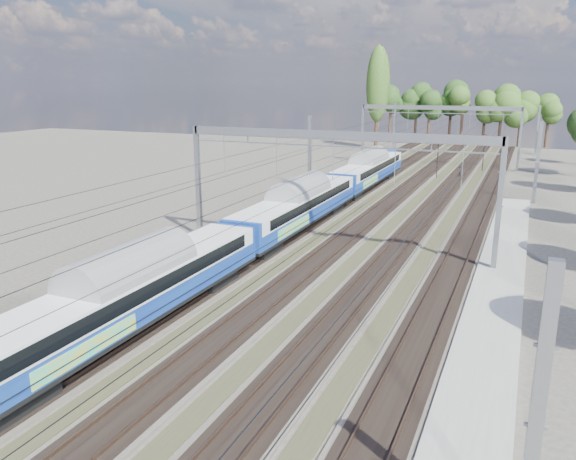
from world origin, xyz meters
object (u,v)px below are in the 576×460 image
at_px(emu_train, 297,201).
at_px(worker, 460,172).
at_px(signal_far, 484,148).
at_px(signal_near, 438,152).

relative_size(emu_train, worker, 42.81).
bearing_deg(signal_far, signal_near, -98.15).
bearing_deg(emu_train, signal_far, 74.75).
distance_m(emu_train, worker, 35.93).
relative_size(worker, signal_near, 0.29).
bearing_deg(signal_far, worker, -85.19).
height_order(signal_near, signal_far, signal_near).
height_order(worker, signal_near, signal_near).
xyz_separation_m(emu_train, worker, (9.21, 34.68, -1.92)).
xyz_separation_m(worker, signal_near, (-2.85, -1.55, 2.66)).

